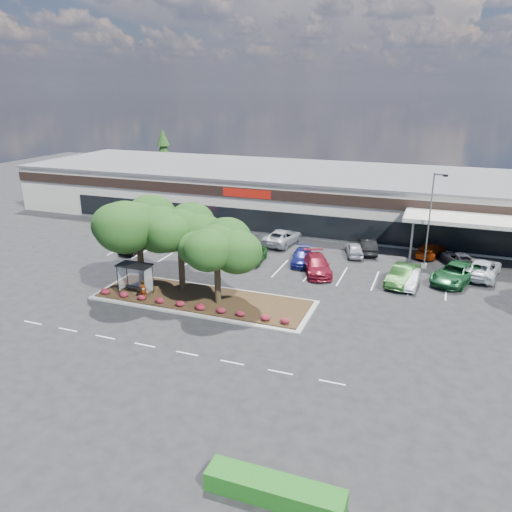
% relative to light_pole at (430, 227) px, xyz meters
% --- Properties ---
extents(ground, '(160.00, 160.00, 0.00)m').
position_rel_light_pole_xyz_m(ground, '(-14.52, -18.66, -4.04)').
color(ground, black).
rests_on(ground, ground).
extents(retail_store, '(80.40, 25.20, 6.25)m').
position_rel_light_pole_xyz_m(retail_store, '(-14.46, 15.25, -0.89)').
color(retail_store, beige).
rests_on(retail_store, ground).
extents(landscape_island, '(18.00, 6.00, 0.26)m').
position_rel_light_pole_xyz_m(landscape_island, '(-16.52, -14.66, -3.92)').
color(landscape_island, '#9B9B96').
rests_on(landscape_island, ground).
extents(lane_markings, '(33.12, 20.06, 0.01)m').
position_rel_light_pole_xyz_m(lane_markings, '(-14.66, -8.24, -4.03)').
color(lane_markings, silver).
rests_on(lane_markings, ground).
extents(shrub_row, '(17.00, 0.80, 0.50)m').
position_rel_light_pole_xyz_m(shrub_row, '(-16.52, -16.76, -3.53)').
color(shrub_row, maroon).
rests_on(shrub_row, landscape_island).
extents(bus_shelter, '(2.75, 1.55, 2.59)m').
position_rel_light_pole_xyz_m(bus_shelter, '(-22.02, -15.71, -1.73)').
color(bus_shelter, black).
rests_on(bus_shelter, landscape_island).
extents(island_tree_west, '(7.20, 7.20, 7.89)m').
position_rel_light_pole_xyz_m(island_tree_west, '(-22.52, -14.16, 0.16)').
color(island_tree_west, '#133A10').
rests_on(island_tree_west, landscape_island).
extents(island_tree_mid, '(6.60, 6.60, 7.32)m').
position_rel_light_pole_xyz_m(island_tree_mid, '(-19.02, -13.46, -0.12)').
color(island_tree_mid, '#133A10').
rests_on(island_tree_mid, landscape_island).
extents(island_tree_east, '(5.80, 5.80, 6.50)m').
position_rel_light_pole_xyz_m(island_tree_east, '(-15.02, -14.96, -0.53)').
color(island_tree_east, '#133A10').
rests_on(island_tree_east, landscape_island).
extents(hedge_south_east, '(6.00, 1.30, 0.90)m').
position_rel_light_pole_xyz_m(hedge_south_east, '(-4.52, -32.16, -3.59)').
color(hedge_south_east, '#0E4914').
rests_on(hedge_south_east, ground).
extents(conifer_north_west, '(4.40, 4.40, 10.00)m').
position_rel_light_pole_xyz_m(conifer_north_west, '(-44.52, 27.34, 0.96)').
color(conifer_north_west, '#133A10').
rests_on(conifer_north_west, ground).
extents(person_waiting, '(0.68, 0.57, 1.61)m').
position_rel_light_pole_xyz_m(person_waiting, '(-20.86, -16.59, -2.98)').
color(person_waiting, '#594C47').
rests_on(person_waiting, landscape_island).
extents(light_pole, '(1.38, 0.88, 9.16)m').
position_rel_light_pole_xyz_m(light_pole, '(0.00, 0.00, 0.00)').
color(light_pole, '#9B9B96').
rests_on(light_pole, ground).
extents(car_0, '(1.97, 4.38, 1.46)m').
position_rel_light_pole_xyz_m(car_0, '(-29.09, -5.61, -3.31)').
color(car_0, black).
rests_on(car_0, ground).
extents(car_1, '(2.03, 4.10, 1.34)m').
position_rel_light_pole_xyz_m(car_1, '(-22.23, -4.77, -3.37)').
color(car_1, '#56575D').
rests_on(car_1, ground).
extents(car_2, '(4.04, 6.31, 1.62)m').
position_rel_light_pole_xyz_m(car_2, '(-18.60, -3.71, -3.23)').
color(car_2, maroon).
rests_on(car_2, ground).
extents(car_3, '(2.12, 4.53, 1.50)m').
position_rel_light_pole_xyz_m(car_3, '(-15.97, -4.16, -3.29)').
color(car_3, '#1C561C').
rests_on(car_3, ground).
extents(car_4, '(4.22, 6.01, 1.62)m').
position_rel_light_pole_xyz_m(car_4, '(-9.40, -5.17, -3.23)').
color(car_4, maroon).
rests_on(car_4, ground).
extents(car_5, '(2.63, 4.87, 1.34)m').
position_rel_light_pole_xyz_m(car_5, '(-11.46, -3.01, -3.37)').
color(car_5, navy).
rests_on(car_5, ground).
extents(car_6, '(1.71, 4.41, 1.43)m').
position_rel_light_pole_xyz_m(car_6, '(-1.13, -5.48, -3.32)').
color(car_6, silver).
rests_on(car_6, ground).
extents(car_7, '(2.82, 5.35, 1.68)m').
position_rel_light_pole_xyz_m(car_7, '(-1.72, -5.19, -3.20)').
color(car_7, '#224C1D').
rests_on(car_7, ground).
extents(car_8, '(4.94, 6.69, 1.69)m').
position_rel_light_pole_xyz_m(car_8, '(2.67, -3.09, -3.20)').
color(car_8, '#195229').
rests_on(car_8, ground).
extents(car_9, '(2.89, 4.79, 1.49)m').
position_rel_light_pole_xyz_m(car_9, '(-28.38, -0.38, -3.29)').
color(car_9, maroon).
rests_on(car_9, ground).
extents(car_10, '(2.43, 4.22, 1.35)m').
position_rel_light_pole_xyz_m(car_10, '(-25.69, -0.54, -3.37)').
color(car_10, navy).
rests_on(car_10, ground).
extents(car_12, '(3.44, 6.20, 1.64)m').
position_rel_light_pole_xyz_m(car_12, '(-15.20, 2.43, -3.22)').
color(car_12, '#9DA2A9').
rests_on(car_12, ground).
extents(car_13, '(2.69, 4.33, 1.38)m').
position_rel_light_pole_xyz_m(car_13, '(-7.04, 1.18, -3.35)').
color(car_13, '#9C9EA7').
rests_on(car_13, ground).
extents(car_14, '(2.77, 4.88, 1.52)m').
position_rel_light_pole_xyz_m(car_14, '(-5.92, 2.58, -3.28)').
color(car_14, black).
rests_on(car_14, ground).
extents(car_15, '(3.36, 5.24, 1.41)m').
position_rel_light_pole_xyz_m(car_15, '(0.33, 3.77, -3.33)').
color(car_15, '#6E2105').
rests_on(car_15, ground).
extents(car_16, '(3.84, 6.32, 1.64)m').
position_rel_light_pole_xyz_m(car_16, '(4.94, -0.78, -3.22)').
color(car_16, silver).
rests_on(car_16, ground).
extents(car_17, '(3.94, 5.25, 1.33)m').
position_rel_light_pole_xyz_m(car_17, '(3.02, 1.77, -3.38)').
color(car_17, slate).
rests_on(car_17, ground).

